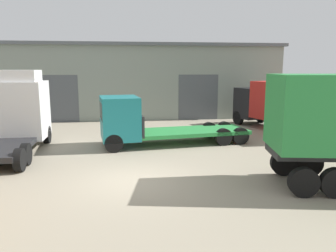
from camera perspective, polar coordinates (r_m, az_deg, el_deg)
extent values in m
plane|color=gray|center=(12.36, -6.20, -9.51)|extent=(60.00, 60.00, 0.00)
cube|color=gray|center=(30.06, -6.83, 7.71)|extent=(24.86, 8.79, 5.81)
cube|color=#565B60|center=(30.09, -6.95, 13.49)|extent=(25.36, 9.29, 0.25)
cube|color=#4C5156|center=(26.33, -18.76, 4.50)|extent=(3.20, 0.08, 3.60)
cube|color=#4C5156|center=(26.37, 5.28, 5.00)|extent=(3.20, 0.08, 3.60)
cube|color=silver|center=(18.80, -24.27, 2.58)|extent=(2.56, 2.46, 2.96)
cube|color=silver|center=(18.49, -24.83, 7.91)|extent=(2.14, 1.73, 0.60)
cube|color=black|center=(19.87, -23.48, 4.72)|extent=(2.10, 0.13, 1.07)
cube|color=#232326|center=(16.11, -26.87, -3.68)|extent=(2.09, 3.85, 0.24)
cylinder|color=black|center=(19.92, -26.54, -1.54)|extent=(0.32, 0.97, 0.96)
cylinder|color=black|center=(19.34, -20.34, -1.42)|extent=(0.32, 0.97, 0.96)
cylinder|color=black|center=(15.36, -23.52, -4.52)|extent=(0.32, 0.97, 0.96)
cylinder|color=black|center=(14.52, -24.43, -5.40)|extent=(0.32, 0.97, 0.96)
cylinder|color=black|center=(13.89, 23.44, -5.97)|extent=(1.02, 0.47, 0.98)
cylinder|color=black|center=(11.95, 27.11, -8.82)|extent=(1.02, 0.47, 0.98)
cylinder|color=black|center=(13.57, 19.46, -6.07)|extent=(1.02, 0.47, 0.98)
cylinder|color=black|center=(11.58, 22.53, -9.05)|extent=(1.02, 0.47, 0.98)
cube|color=#197075|center=(17.24, -8.40, 1.42)|extent=(2.21, 2.64, 2.20)
cube|color=black|center=(17.12, -11.50, 2.60)|extent=(0.35, 2.01, 0.88)
cube|color=#28843D|center=(18.27, 4.19, -0.94)|extent=(6.34, 3.20, 0.20)
cube|color=#232326|center=(17.44, -5.01, 0.36)|extent=(0.44, 2.39, 1.10)
cylinder|color=black|center=(16.38, -9.46, -2.99)|extent=(0.96, 0.42, 0.92)
cylinder|color=black|center=(18.43, -10.07, -1.54)|extent=(0.96, 0.42, 0.92)
cylinder|color=black|center=(17.87, 9.64, -1.89)|extent=(0.96, 0.42, 0.92)
cylinder|color=black|center=(19.76, 7.14, -0.68)|extent=(0.96, 0.42, 0.92)
cylinder|color=black|center=(18.30, 12.50, -1.71)|extent=(0.96, 0.42, 0.92)
cylinder|color=black|center=(20.15, 9.79, -0.54)|extent=(0.96, 0.42, 0.92)
cube|color=black|center=(24.88, 14.79, 3.93)|extent=(2.85, 2.52, 2.20)
cube|color=black|center=(25.56, 13.55, 5.03)|extent=(1.95, 0.66, 0.88)
cube|color=red|center=(22.01, 21.02, 3.85)|extent=(3.96, 6.16, 2.49)
cylinder|color=black|center=(24.74, 12.13, 1.43)|extent=(0.58, 1.04, 0.99)
cylinder|color=black|center=(26.02, 15.88, 1.69)|extent=(0.58, 1.04, 0.99)
cylinder|color=black|center=(20.60, 21.12, -0.75)|extent=(0.58, 1.04, 0.99)
cylinder|color=black|center=(22.13, 24.98, -0.31)|extent=(0.58, 1.04, 0.99)
cylinder|color=black|center=(19.93, 23.14, -1.23)|extent=(0.58, 1.04, 0.99)
cylinder|color=black|center=(21.49, 26.98, -0.75)|extent=(0.58, 1.04, 0.99)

